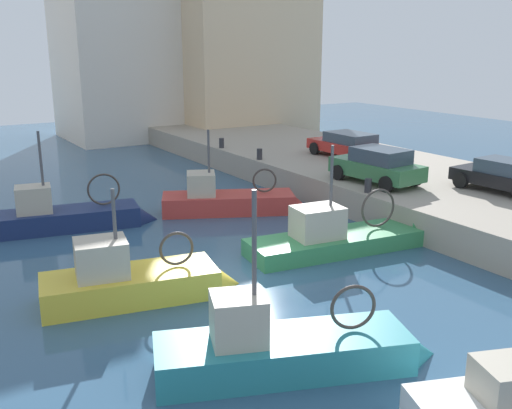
{
  "coord_description": "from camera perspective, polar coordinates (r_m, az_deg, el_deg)",
  "views": [
    {
      "loc": [
        -8.1,
        -14.62,
        6.82
      ],
      "look_at": [
        2.67,
        2.78,
        1.2
      ],
      "focal_mm": 41.09,
      "sensor_mm": 36.0,
      "label": 1
    }
  ],
  "objects": [
    {
      "name": "parked_car_green",
      "position": [
        24.88,
        11.73,
        3.75
      ],
      "size": [
        2.2,
        4.09,
        1.49
      ],
      "color": "#387547",
      "rests_on": "quay_wall"
    },
    {
      "name": "fishing_boat_navy",
      "position": [
        23.52,
        -17.54,
        -1.9
      ],
      "size": [
        6.57,
        2.75,
        4.55
      ],
      "color": "navy",
      "rests_on": "ground"
    },
    {
      "name": "waterfront_building_central",
      "position": [
        45.56,
        -12.38,
        17.07
      ],
      "size": [
        10.11,
        8.42,
        16.86
      ],
      "color": "silver",
      "rests_on": "ground"
    },
    {
      "name": "parked_car_black",
      "position": [
        24.88,
        22.99,
        2.63
      ],
      "size": [
        2.03,
        3.91,
        1.29
      ],
      "color": "black",
      "rests_on": "quay_wall"
    },
    {
      "name": "fishing_boat_yellow",
      "position": [
        16.76,
        -11.12,
        -8.4
      ],
      "size": [
        5.74,
        2.79,
        3.97
      ],
      "color": "gold",
      "rests_on": "ground"
    },
    {
      "name": "mooring_bollard_south",
      "position": [
        23.32,
        10.85,
        1.82
      ],
      "size": [
        0.28,
        0.28,
        0.55
      ],
      "primitive_type": "cylinder",
      "color": "#2D2D33",
      "rests_on": "quay_wall"
    },
    {
      "name": "mooring_bollard_mid",
      "position": [
        29.56,
        0.34,
        4.93
      ],
      "size": [
        0.28,
        0.28,
        0.55
      ],
      "primitive_type": "cylinder",
      "color": "#2D2D33",
      "rests_on": "quay_wall"
    },
    {
      "name": "fishing_boat_teal",
      "position": [
        13.19,
        3.83,
        -15.19
      ],
      "size": [
        6.43,
        3.64,
        4.85
      ],
      "color": "teal",
      "rests_on": "ground"
    },
    {
      "name": "waterfront_building_west",
      "position": [
        45.09,
        -1.44,
        15.23
      ],
      "size": [
        10.15,
        7.19,
        13.4
      ],
      "color": "beige",
      "rests_on": "ground"
    },
    {
      "name": "mooring_bollard_north",
      "position": [
        32.96,
        -3.37,
        6.0
      ],
      "size": [
        0.28,
        0.28,
        0.55
      ],
      "primitive_type": "cylinder",
      "color": "#2D2D33",
      "rests_on": "quay_wall"
    },
    {
      "name": "quay_wall",
      "position": [
        25.24,
        20.82,
        0.06
      ],
      "size": [
        9.0,
        56.0,
        1.2
      ],
      "primitive_type": "cube",
      "color": "#9E9384",
      "rests_on": "ground"
    },
    {
      "name": "water_surface",
      "position": [
        18.06,
        -2.58,
        -6.86
      ],
      "size": [
        80.0,
        80.0,
        0.0
      ],
      "primitive_type": "plane",
      "color": "#335675",
      "rests_on": "ground"
    },
    {
      "name": "fishing_boat_red",
      "position": [
        24.64,
        -2.08,
        -0.43
      ],
      "size": [
        6.34,
        4.14,
        4.26
      ],
      "color": "#BC3833",
      "rests_on": "ground"
    },
    {
      "name": "parked_car_red",
      "position": [
        30.45,
        8.94,
        5.81
      ],
      "size": [
        2.17,
        4.39,
        1.28
      ],
      "color": "red",
      "rests_on": "quay_wall"
    },
    {
      "name": "fishing_boat_green",
      "position": [
        20.39,
        8.58,
        -3.9
      ],
      "size": [
        7.11,
        2.73,
        4.49
      ],
      "color": "#388951",
      "rests_on": "ground"
    }
  ]
}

